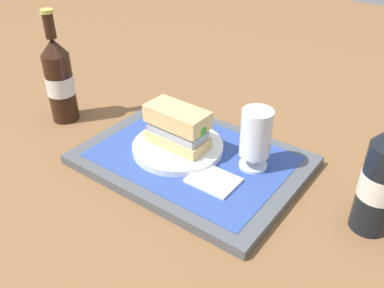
% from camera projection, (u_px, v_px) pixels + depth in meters
% --- Properties ---
extents(ground_plane, '(3.00, 3.00, 0.00)m').
position_uv_depth(ground_plane, '(192.00, 164.00, 0.87)').
color(ground_plane, brown).
extents(tray, '(0.44, 0.32, 0.02)m').
position_uv_depth(tray, '(192.00, 160.00, 0.86)').
color(tray, '#4C5156').
rests_on(tray, ground_plane).
extents(placemat, '(0.38, 0.27, 0.00)m').
position_uv_depth(placemat, '(192.00, 156.00, 0.86)').
color(placemat, '#2D4793').
rests_on(placemat, tray).
extents(plate, '(0.19, 0.19, 0.01)m').
position_uv_depth(plate, '(177.00, 147.00, 0.87)').
color(plate, white).
rests_on(plate, placemat).
extents(sandwich, '(0.13, 0.07, 0.08)m').
position_uv_depth(sandwich, '(178.00, 127.00, 0.84)').
color(sandwich, tan).
rests_on(sandwich, plate).
extents(beer_glass, '(0.06, 0.06, 0.12)m').
position_uv_depth(beer_glass, '(256.00, 136.00, 0.79)').
color(beer_glass, silver).
rests_on(beer_glass, placemat).
extents(napkin_folded, '(0.09, 0.07, 0.01)m').
position_uv_depth(napkin_folded, '(214.00, 180.00, 0.78)').
color(napkin_folded, white).
rests_on(napkin_folded, placemat).
extents(beer_bottle, '(0.07, 0.07, 0.27)m').
position_uv_depth(beer_bottle, '(382.00, 178.00, 0.66)').
color(beer_bottle, black).
rests_on(beer_bottle, ground_plane).
extents(second_bottle, '(0.07, 0.07, 0.27)m').
position_uv_depth(second_bottle, '(59.00, 79.00, 0.97)').
color(second_bottle, black).
rests_on(second_bottle, ground_plane).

